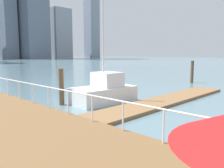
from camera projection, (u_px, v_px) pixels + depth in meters
ground_plane at (33, 91)px, 19.30m from camera, size 300.00×300.00×0.00m
floating_dock at (163, 101)px, 14.81m from camera, size 14.10×2.00×0.18m
boardwalk_railing at (123, 108)px, 8.16m from camera, size 0.06×23.04×1.08m
dock_piling_1 at (192, 72)px, 24.43m from camera, size 0.31×0.31×2.32m
dock_piling_2 at (61, 87)px, 14.03m from camera, size 0.31×0.31×2.21m
moored_boat_2 at (104, 91)px, 14.83m from camera, size 4.21×2.48×6.44m
skyline_tower_6 at (60, 34)px, 131.14m from camera, size 10.98×8.03×27.50m
skyline_tower_7 at (92, 15)px, 137.94m from camera, size 6.79×7.09×50.14m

